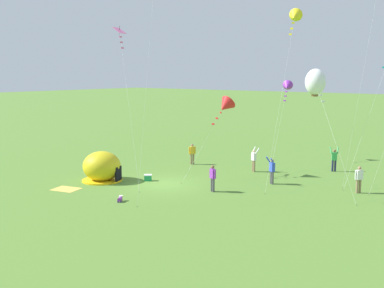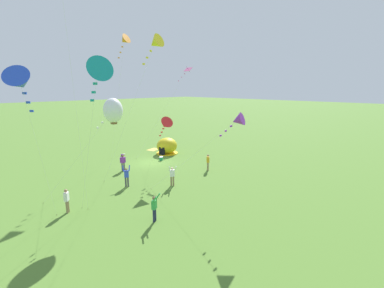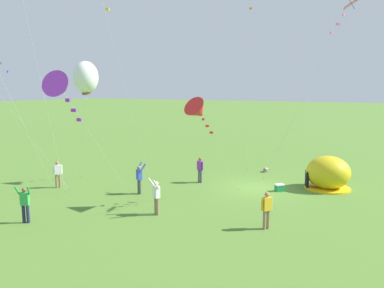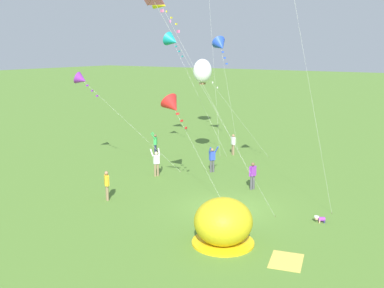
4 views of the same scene
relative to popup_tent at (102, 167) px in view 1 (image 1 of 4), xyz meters
The scene contains 16 objects.
ground_plane 4.58m from the popup_tent, 25.27° to the left, with size 300.00×300.00×0.00m, color #517A2D.
popup_tent is the anchor object (origin of this frame).
picnic_blanket 3.18m from the popup_tent, 91.56° to the right, with size 1.70×1.30×0.01m, color gold.
cooler_box 3.31m from the popup_tent, 37.62° to the left, with size 0.64×0.63×0.44m.
toddler_crawling 5.68m from the popup_tent, 30.73° to the right, with size 0.43×0.54×0.32m.
person_watching_sky 17.18m from the popup_tent, 26.40° to the left, with size 0.43×0.47×1.72m.
person_arms_raised 11.82m from the popup_tent, 32.84° to the left, with size 0.72×0.66×1.89m.
person_center_field 11.48m from the popup_tent, 52.44° to the left, with size 0.72×0.65×1.89m.
person_near_tent 8.20m from the popup_tent, 16.36° to the left, with size 0.56×0.36×1.72m.
person_flying_kite 17.56m from the popup_tent, 47.47° to the left, with size 0.72×0.65×1.89m.
person_strolling 8.61m from the popup_tent, 79.85° to the left, with size 0.42×0.48×1.72m.
kite_pink 9.67m from the popup_tent, 105.71° to the left, with size 5.79×4.16×10.95m.
kite_yellow 17.49m from the popup_tent, 47.65° to the left, with size 2.00×7.13×12.15m.
kite_white 15.78m from the popup_tent, 35.43° to the left, with size 4.96×4.35×7.81m.
kite_red 9.86m from the popup_tent, 49.71° to the left, with size 1.62×4.88×5.88m.
kite_purple 17.60m from the popup_tent, 66.99° to the left, with size 2.81×7.74×6.92m.
Camera 1 is at (19.74, -22.57, 7.49)m, focal length 42.00 mm.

